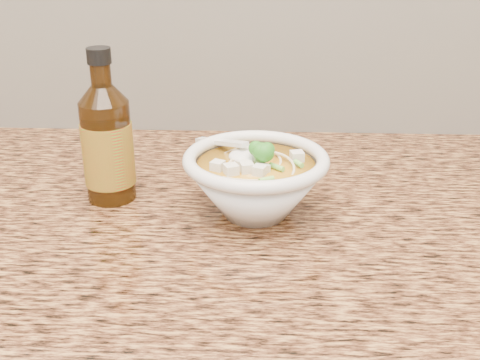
{
  "coord_description": "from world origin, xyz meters",
  "views": [
    {
      "loc": [
        0.08,
        0.97,
        1.26
      ],
      "look_at": [
        0.04,
        1.66,
        0.95
      ],
      "focal_mm": 45.0,
      "sensor_mm": 36.0,
      "label": 1
    }
  ],
  "objects": [
    {
      "name": "counter_slab",
      "position": [
        0.0,
        1.68,
        0.88
      ],
      "size": [
        4.0,
        0.68,
        0.04
      ],
      "primitive_type": "cube",
      "color": "#AA773E",
      "rests_on": "cabinet"
    },
    {
      "name": "soup_bowl",
      "position": [
        0.06,
        1.66,
        0.94
      ],
      "size": [
        0.18,
        0.18,
        0.1
      ],
      "rotation": [
        0.0,
        0.0,
        0.36
      ],
      "color": "white",
      "rests_on": "counter_slab"
    },
    {
      "name": "hot_sauce_bottle",
      "position": [
        -0.13,
        1.7,
        0.98
      ],
      "size": [
        0.08,
        0.08,
        0.21
      ],
      "rotation": [
        0.0,
        0.0,
        -0.14
      ],
      "color": "#3C2108",
      "rests_on": "counter_slab"
    }
  ]
}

